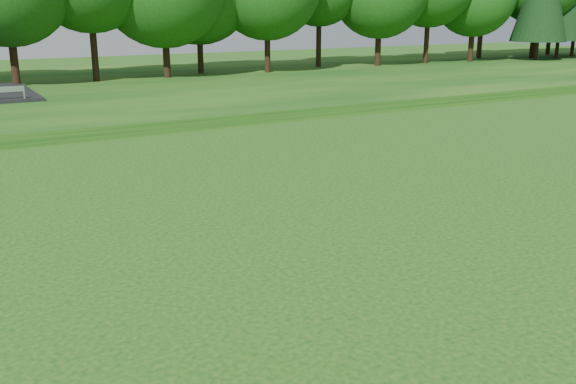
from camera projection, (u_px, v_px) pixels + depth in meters
berm at (208, 84)px, 45.55m from camera, size 130.00×30.00×0.60m
walking_path at (313, 116)px, 33.97m from camera, size 130.00×1.60×0.04m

